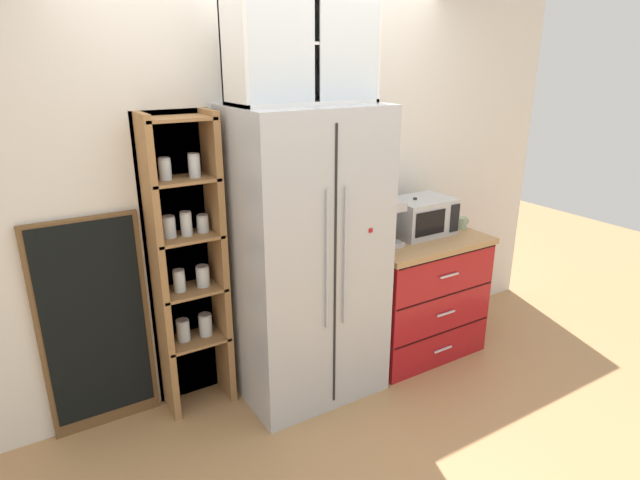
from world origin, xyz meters
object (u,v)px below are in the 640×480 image
object	(u,v)px
refrigerator	(306,257)
coffee_maker	(384,222)
chalkboard_menu	(95,326)
microwave	(421,216)
mug_charcoal	(420,231)
bottle_amber	(414,219)
mug_sage	(462,223)

from	to	relation	value
refrigerator	coffee_maker	bearing A→B (deg)	1.23
chalkboard_menu	microwave	bearing A→B (deg)	-6.37
microwave	coffee_maker	bearing A→B (deg)	-173.47
mug_charcoal	bottle_amber	distance (m)	0.10
microwave	bottle_amber	distance (m)	0.06
microwave	coffee_maker	xyz separation A→B (m)	(-0.37, -0.04, 0.03)
mug_sage	bottle_amber	size ratio (longest dim) A/B	0.40
refrigerator	chalkboard_menu	size ratio (longest dim) A/B	1.43
refrigerator	coffee_maker	distance (m)	0.63
coffee_maker	mug_charcoal	xyz separation A→B (m)	(0.31, -0.02, -0.11)
chalkboard_menu	mug_sage	bearing A→B (deg)	-7.43
refrigerator	mug_charcoal	xyz separation A→B (m)	(0.93, -0.01, 0.01)
coffee_maker	mug_sage	bearing A→B (deg)	-3.53
mug_sage	bottle_amber	distance (m)	0.41
coffee_maker	bottle_amber	world-z (taller)	coffee_maker
refrigerator	chalkboard_menu	distance (m)	1.29
microwave	mug_sage	bearing A→B (deg)	-14.28
mug_charcoal	bottle_amber	bearing A→B (deg)	91.57
coffee_maker	bottle_amber	bearing A→B (deg)	9.15
mug_sage	bottle_amber	xyz separation A→B (m)	(-0.40, 0.09, 0.08)
bottle_amber	mug_charcoal	bearing A→B (deg)	-88.43
microwave	mug_charcoal	xyz separation A→B (m)	(-0.06, -0.06, -0.08)
bottle_amber	chalkboard_menu	size ratio (longest dim) A/B	0.21
refrigerator	coffee_maker	size ratio (longest dim) A/B	5.96
mug_charcoal	bottle_amber	size ratio (longest dim) A/B	0.41
mug_sage	microwave	bearing A→B (deg)	165.72
refrigerator	mug_charcoal	distance (m)	0.93
refrigerator	coffee_maker	xyz separation A→B (m)	(0.62, 0.01, 0.12)
refrigerator	coffee_maker	world-z (taller)	refrigerator
mug_charcoal	bottle_amber	world-z (taller)	bottle_amber
mug_sage	mug_charcoal	distance (m)	0.40
bottle_amber	chalkboard_menu	bearing A→B (deg)	173.65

